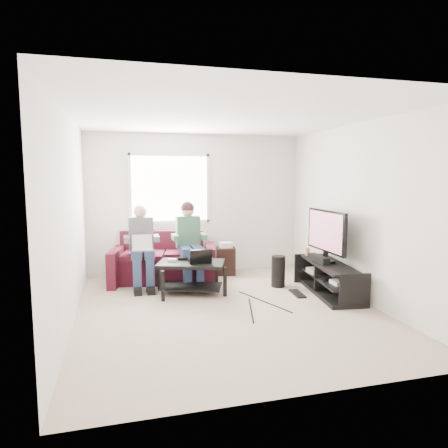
% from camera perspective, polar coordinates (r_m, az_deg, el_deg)
% --- Properties ---
extents(floor, '(4.50, 4.50, 0.00)m').
position_cam_1_polar(floor, '(5.62, 0.59, -12.14)').
color(floor, tan).
rests_on(floor, ground).
extents(ceiling, '(4.50, 4.50, 0.00)m').
position_cam_1_polar(ceiling, '(5.37, 0.62, 15.12)').
color(ceiling, white).
rests_on(ceiling, wall_back).
extents(wall_back, '(4.50, 0.00, 4.50)m').
position_cam_1_polar(wall_back, '(7.52, -3.93, 2.82)').
color(wall_back, silver).
rests_on(wall_back, floor).
extents(wall_front, '(4.50, 0.00, 4.50)m').
position_cam_1_polar(wall_front, '(3.24, 11.18, -2.68)').
color(wall_front, silver).
rests_on(wall_front, floor).
extents(wall_left, '(0.00, 4.50, 4.50)m').
position_cam_1_polar(wall_left, '(5.18, -21.24, 0.54)').
color(wall_left, silver).
rests_on(wall_left, floor).
extents(wall_right, '(0.00, 4.50, 4.50)m').
position_cam_1_polar(wall_right, '(6.17, 18.82, 1.58)').
color(wall_right, silver).
rests_on(wall_right, floor).
extents(window, '(1.48, 0.04, 1.28)m').
position_cam_1_polar(window, '(7.41, -7.74, 5.04)').
color(window, white).
rests_on(window, wall_back).
extents(sofa, '(1.96, 1.13, 0.85)m').
position_cam_1_polar(sofa, '(7.14, -8.51, -5.45)').
color(sofa, '#4F1324').
rests_on(sofa, floor).
extents(person_left, '(0.40, 0.70, 1.35)m').
position_cam_1_polar(person_left, '(6.72, -11.68, -2.60)').
color(person_left, navy).
rests_on(person_left, sofa).
extents(person_right, '(0.40, 0.71, 1.39)m').
position_cam_1_polar(person_right, '(6.82, -4.97, -1.83)').
color(person_right, navy).
rests_on(person_right, sofa).
extents(laptop_silver, '(0.34, 0.25, 0.24)m').
position_cam_1_polar(laptop_silver, '(6.52, -11.57, -3.09)').
color(laptop_silver, silver).
rests_on(laptop_silver, person_left).
extents(coffee_table, '(1.15, 0.91, 0.50)m').
position_cam_1_polar(coffee_table, '(6.27, -4.71, -6.58)').
color(coffee_table, black).
rests_on(coffee_table, floor).
extents(laptop_black, '(0.38, 0.31, 0.24)m').
position_cam_1_polar(laptop_black, '(6.16, -3.50, -4.44)').
color(laptop_black, black).
rests_on(laptop_black, coffee_table).
extents(controller_a, '(0.16, 0.14, 0.04)m').
position_cam_1_polar(controller_a, '(6.32, -7.43, -5.13)').
color(controller_a, silver).
rests_on(controller_a, coffee_table).
extents(controller_b, '(0.16, 0.13, 0.04)m').
position_cam_1_polar(controller_b, '(6.40, -5.89, -4.96)').
color(controller_b, black).
rests_on(controller_b, coffee_table).
extents(controller_c, '(0.16, 0.13, 0.04)m').
position_cam_1_polar(controller_c, '(6.44, -2.32, -4.85)').
color(controller_c, gray).
rests_on(controller_c, coffee_table).
extents(tv_stand, '(0.65, 1.55, 0.50)m').
position_cam_1_polar(tv_stand, '(6.46, 14.66, -7.76)').
color(tv_stand, black).
rests_on(tv_stand, floor).
extents(tv, '(0.12, 1.10, 0.81)m').
position_cam_1_polar(tv, '(6.41, 14.40, -1.19)').
color(tv, black).
rests_on(tv, tv_stand).
extents(soundbar, '(0.12, 0.50, 0.10)m').
position_cam_1_polar(soundbar, '(6.42, 13.37, -4.85)').
color(soundbar, black).
rests_on(soundbar, tv_stand).
extents(drink_cup, '(0.08, 0.08, 0.12)m').
position_cam_1_polar(drink_cup, '(6.91, 11.82, -3.89)').
color(drink_cup, '#B3804D').
rests_on(drink_cup, tv_stand).
extents(console_white, '(0.30, 0.22, 0.06)m').
position_cam_1_polar(console_white, '(6.11, 16.53, -7.98)').
color(console_white, silver).
rests_on(console_white, tv_stand).
extents(console_grey, '(0.34, 0.26, 0.08)m').
position_cam_1_polar(console_grey, '(6.70, 13.41, -6.49)').
color(console_grey, gray).
rests_on(console_grey, tv_stand).
extents(console_black, '(0.38, 0.30, 0.07)m').
position_cam_1_polar(console_black, '(6.40, 14.90, -7.20)').
color(console_black, black).
rests_on(console_black, tv_stand).
extents(subwoofer, '(0.23, 0.23, 0.52)m').
position_cam_1_polar(subwoofer, '(6.72, 7.75, -6.71)').
color(subwoofer, black).
rests_on(subwoofer, floor).
extents(keyboard_floor, '(0.18, 0.44, 0.02)m').
position_cam_1_polar(keyboard_floor, '(6.40, 10.44, -9.75)').
color(keyboard_floor, black).
rests_on(keyboard_floor, floor).
extents(end_table, '(0.34, 0.34, 0.60)m').
position_cam_1_polar(end_table, '(7.48, 0.28, -5.15)').
color(end_table, black).
rests_on(end_table, floor).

